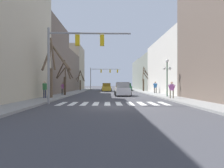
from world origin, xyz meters
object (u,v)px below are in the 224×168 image
pedestrian_crossing_street (155,86)px  street_tree_right_near (144,80)px  pedestrian_waiting_at_curb (172,88)px  street_tree_right_far (80,81)px  pedestrian_on_left_sidewalk (63,87)px  street_tree_left_far (53,68)px  car_parked_left_near (127,87)px  street_lamp_right_corner (167,70)px  car_parked_right_near (107,87)px  pedestrian_near_right_corner (45,88)px  traffic_signal_far (102,73)px  car_at_intersection (122,89)px  street_tree_left_mid (65,78)px  traffic_signal_near (73,49)px

pedestrian_crossing_street → street_tree_right_near: size_ratio=0.36×
pedestrian_waiting_at_curb → street_tree_right_far: street_tree_right_far is taller
pedestrian_on_left_sidewalk → street_tree_left_far: size_ratio=0.27×
car_parked_left_near → street_tree_right_far: 10.99m
pedestrian_on_left_sidewalk → street_tree_left_far: bearing=-110.6°
pedestrian_crossing_street → street_tree_right_far: street_tree_right_far is taller
street_lamp_right_corner → pedestrian_on_left_sidewalk: (-12.56, 3.62, -2.01)m
car_parked_left_near → pedestrian_crossing_street: 14.88m
street_tree_right_near → car_parked_right_near: bearing=165.0°
pedestrian_waiting_at_curb → street_tree_right_near: size_ratio=0.33×
car_parked_right_near → pedestrian_near_right_corner: (-6.05, -19.06, 0.37)m
pedestrian_waiting_at_curb → traffic_signal_far: bearing=-45.2°
street_lamp_right_corner → car_parked_right_near: (-6.96, 17.21, -2.33)m
car_parked_left_near → pedestrian_on_left_sidewalk: 20.98m
traffic_signal_far → street_lamp_right_corner: 28.15m
car_parked_right_near → pedestrian_waiting_at_curb: bearing=18.4°
pedestrian_crossing_street → street_tree_left_far: (-12.94, -8.90, 2.03)m
car_parked_left_near → pedestrian_waiting_at_curb: 24.46m
pedestrian_on_left_sidewalk → pedestrian_waiting_at_curb: (12.16, -6.14, -0.01)m
street_lamp_right_corner → street_tree_right_near: bearing=87.7°
car_at_intersection → pedestrian_crossing_street: pedestrian_crossing_street is taller
car_parked_left_near → street_tree_left_mid: street_tree_left_mid is taller
pedestrian_crossing_street → street_tree_left_far: 15.84m
street_lamp_right_corner → pedestrian_on_left_sidewalk: street_lamp_right_corner is taller
traffic_signal_far → car_at_intersection: (3.44, -23.39, -3.60)m
street_tree_right_near → street_tree_left_far: size_ratio=0.79×
traffic_signal_far → street_tree_left_mid: 24.40m
car_parked_left_near → street_tree_right_near: (2.83, -6.69, 1.51)m
street_lamp_right_corner → car_parked_left_near: size_ratio=0.93×
traffic_signal_far → street_lamp_right_corner: size_ratio=1.91×
car_at_intersection → pedestrian_on_left_sidewalk: (-7.80, 0.12, 0.30)m
traffic_signal_near → street_lamp_right_corner: (9.38, 5.88, -1.15)m
street_lamp_right_corner → pedestrian_waiting_at_curb: (-0.40, -2.52, -2.01)m
car_parked_left_near → car_at_intersection: (-2.55, -18.36, 0.03)m
traffic_signal_near → pedestrian_crossing_street: 16.83m
car_at_intersection → street_tree_left_far: street_tree_left_far is taller
pedestrian_crossing_street → street_tree_right_far: (-13.49, 12.15, 0.97)m
car_at_intersection → street_lamp_right_corner: bearing=-126.4°
traffic_signal_far → pedestrian_on_left_sidewalk: 23.91m
street_tree_right_far → street_tree_left_far: (0.55, -21.06, 1.06)m
traffic_signal_far → pedestrian_on_left_sidewalk: size_ratio=4.87×
car_parked_right_near → street_tree_left_far: street_tree_left_far is taller
pedestrian_near_right_corner → street_tree_left_mid: (0.82, 4.77, 1.12)m
pedestrian_near_right_corner → street_tree_right_near: 21.84m
traffic_signal_near → car_parked_right_near: (2.42, 23.09, -3.47)m
car_parked_left_near → pedestrian_crossing_street: (2.86, -14.59, 0.39)m
car_parked_right_near → pedestrian_waiting_at_curb: pedestrian_waiting_at_curb is taller
pedestrian_on_left_sidewalk → street_tree_right_near: 17.57m
pedestrian_crossing_street → street_tree_left_mid: street_tree_left_mid is taller
street_tree_right_far → street_tree_right_near: size_ratio=0.90×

